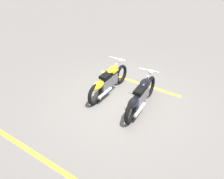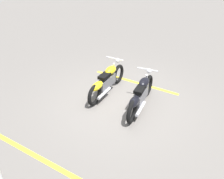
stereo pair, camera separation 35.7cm
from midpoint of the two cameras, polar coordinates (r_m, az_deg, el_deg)
The scene contains 5 objects.
ground_plane at distance 7.56m, azimuth 3.52°, elevation -2.89°, with size 60.00×60.00×0.00m, color #66605B.
motorcycle_bright_foreground at distance 7.73m, azimuth 0.40°, elevation 2.02°, with size 2.23×0.65×1.04m.
motorcycle_dark_foreground at distance 7.05m, azimuth 8.21°, elevation -1.44°, with size 2.21×0.75×1.04m.
parking_stripe_near at distance 8.63m, azimuth 7.18°, elevation 1.55°, with size 3.20×0.12×0.01m, color yellow.
parking_stripe_mid at distance 6.26m, azimuth -17.95°, elevation -13.02°, with size 3.20×0.12×0.01m, color yellow.
Camera 1 is at (5.07, 3.73, 4.18)m, focal length 39.04 mm.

